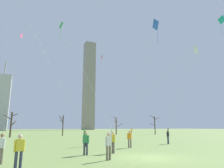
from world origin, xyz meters
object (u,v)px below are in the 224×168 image
object	(u,v)px
bare_tree_rightmost	(11,124)
kite_flyer_midfield_center_blue	(134,119)
bystander_watching_nearby	(1,147)
bare_tree_right_of_center	(116,125)
bystander_strolling_midfield	(19,150)
bare_tree_far_right_edge	(63,125)
bystander_far_off_by_trees	(86,142)
kite_flyer_far_back_teal	(130,121)
distant_kite_drifting_left_red	(102,61)
kite_flyer_foreground_left_green	(101,113)
bare_tree_center	(155,124)
kite_flyer_midfield_right_white	(171,127)
kite_flyer_midfield_left_orange	(69,105)
distant_kite_drifting_right_pink	(20,42)

from	to	relation	value
bare_tree_rightmost	kite_flyer_midfield_center_blue	bearing A→B (deg)	-68.51
bystander_watching_nearby	bare_tree_right_of_center	world-z (taller)	bare_tree_right_of_center
kite_flyer_midfield_center_blue	bare_tree_rightmost	bearing A→B (deg)	111.49
bystander_strolling_midfield	bare_tree_far_right_edge	bearing A→B (deg)	75.33
bystander_far_off_by_trees	bare_tree_right_of_center	size ratio (longest dim) A/B	0.33
kite_flyer_far_back_teal	bare_tree_right_of_center	bearing A→B (deg)	64.97
kite_flyer_far_back_teal	distant_kite_drifting_left_red	xyz separation A→B (m)	(10.87, 31.43, 15.04)
kite_flyer_foreground_left_green	bare_tree_right_of_center	xyz separation A→B (m)	(18.63, 34.84, -0.67)
bystander_strolling_midfield	bare_tree_center	distance (m)	50.03
kite_flyer_midfield_right_white	bare_tree_rightmost	distance (m)	31.49
bare_tree_center	bare_tree_far_right_edge	distance (m)	24.78
bystander_strolling_midfield	distant_kite_drifting_left_red	world-z (taller)	distant_kite_drifting_left_red
kite_flyer_midfield_left_orange	kite_flyer_midfield_right_white	size ratio (longest dim) A/B	1.77
kite_flyer_midfield_center_blue	bystander_watching_nearby	bearing A→B (deg)	-158.95
kite_flyer_midfield_right_white	kite_flyer_midfield_center_blue	bearing A→B (deg)	-164.30
bystander_watching_nearby	bare_tree_center	size ratio (longest dim) A/B	0.30
kite_flyer_midfield_left_orange	bare_tree_center	xyz separation A→B (m)	(30.22, 26.79, -1.36)
kite_flyer_midfield_center_blue	kite_flyer_midfield_right_white	size ratio (longest dim) A/B	1.29
bystander_strolling_midfield	bare_tree_rightmost	distance (m)	34.59
kite_flyer_foreground_left_green	kite_flyer_midfield_center_blue	xyz separation A→B (m)	(4.03, 1.33, -0.39)
kite_flyer_midfield_center_blue	distant_kite_drifting_left_red	bearing A→B (deg)	74.36
distant_kite_drifting_left_red	kite_flyer_midfield_left_orange	bearing A→B (deg)	-119.41
kite_flyer_midfield_left_orange	distant_kite_drifting_right_pink	xyz separation A→B (m)	(-5.05, 16.43, 12.16)
kite_flyer_foreground_left_green	bystander_strolling_midfield	distance (m)	8.30
kite_flyer_midfield_center_blue	bystander_far_off_by_trees	distance (m)	6.60
bare_tree_far_right_edge	bare_tree_rightmost	bearing A→B (deg)	-161.57
bystander_strolling_midfield	bystander_watching_nearby	xyz separation A→B (m)	(-0.85, 2.12, 0.00)
bystander_watching_nearby	bystander_far_off_by_trees	world-z (taller)	same
kite_flyer_midfield_left_orange	bare_tree_far_right_edge	distance (m)	29.49
bystander_far_off_by_trees	bystander_watching_nearby	bearing A→B (deg)	-163.86
kite_flyer_midfield_center_blue	distant_kite_drifting_right_pink	bearing A→B (deg)	119.32
bystander_watching_nearby	kite_flyer_foreground_left_green	bearing A→B (deg)	22.61
distant_kite_drifting_right_pink	distant_kite_drifting_left_red	bearing A→B (deg)	20.36
bare_tree_rightmost	kite_flyer_midfield_left_orange	bearing A→B (deg)	-78.16
kite_flyer_midfield_right_white	bystander_watching_nearby	distance (m)	18.07
kite_flyer_midfield_left_orange	bare_tree_rightmost	xyz separation A→B (m)	(-5.31, 25.31, -1.47)
distant_kite_drifting_right_pink	bystander_watching_nearby	bearing A→B (deg)	-90.64
bystander_far_off_by_trees	distant_kite_drifting_right_pink	world-z (taller)	distant_kite_drifting_right_pink
bystander_far_off_by_trees	bare_tree_rightmost	bearing A→B (deg)	99.82
bare_tree_rightmost	bare_tree_center	xyz separation A→B (m)	(35.53, 1.48, 0.11)
bare_tree_right_of_center	bystander_strolling_midfield	bearing A→B (deg)	-121.89
kite_flyer_midfield_left_orange	bystander_strolling_midfield	world-z (taller)	kite_flyer_midfield_left_orange
kite_flyer_midfield_left_orange	bare_tree_rightmost	bearing A→B (deg)	101.84
kite_flyer_midfield_left_orange	bystander_watching_nearby	size ratio (longest dim) A/B	10.35
kite_flyer_foreground_left_green	kite_flyer_midfield_center_blue	distance (m)	4.26
bare_tree_rightmost	bare_tree_right_of_center	size ratio (longest dim) A/B	1.01
bystander_far_off_by_trees	bare_tree_right_of_center	distance (m)	41.57
kite_flyer_far_back_teal	bystander_far_off_by_trees	distance (m)	3.77
kite_flyer_far_back_teal	kite_flyer_foreground_left_green	xyz separation A→B (m)	(-0.44, 4.12, 0.72)
kite_flyer_far_back_teal	bare_tree_right_of_center	xyz separation A→B (m)	(18.19, 38.95, 0.05)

